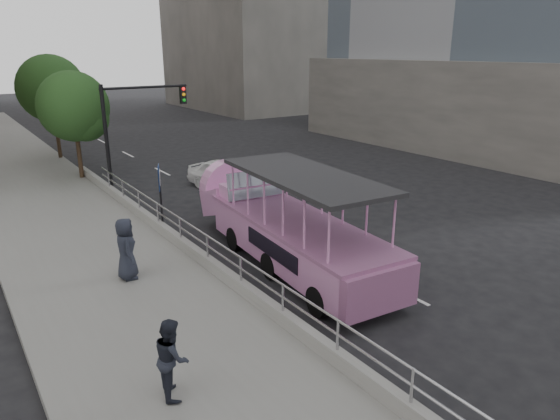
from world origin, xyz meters
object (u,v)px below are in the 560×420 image
object	(u,v)px
car	(225,174)
street_tree_far	(54,91)
duck_boat	(282,225)
parking_sign	(160,193)
traffic_signal	(131,121)
street_tree_near	(76,109)
pedestrian_mid	(172,357)
pedestrian_far	(126,249)

from	to	relation	value
car	street_tree_far	bearing A→B (deg)	96.35
duck_boat	street_tree_far	world-z (taller)	street_tree_far
duck_boat	parking_sign	bearing A→B (deg)	121.45
traffic_signal	street_tree_near	world-z (taller)	street_tree_near
duck_boat	car	size ratio (longest dim) A/B	2.35
pedestrian_mid	street_tree_near	bearing A→B (deg)	6.13
pedestrian_mid	street_tree_near	size ratio (longest dim) A/B	0.28
duck_boat	traffic_signal	size ratio (longest dim) A/B	1.89
pedestrian_far	street_tree_far	distance (m)	19.64
parking_sign	traffic_signal	size ratio (longest dim) A/B	0.53
car	parking_sign	world-z (taller)	parking_sign
duck_boat	traffic_signal	xyz separation A→B (m)	(-1.22, 10.68, 2.31)
traffic_signal	street_tree_near	xyz separation A→B (m)	(-1.60, 3.43, 0.32)
pedestrian_mid	parking_sign	distance (m)	9.48
street_tree_far	pedestrian_far	bearing A→B (deg)	-96.73
duck_boat	pedestrian_far	distance (m)	4.96
car	street_tree_near	bearing A→B (deg)	117.81
duck_boat	parking_sign	world-z (taller)	duck_boat
pedestrian_mid	traffic_signal	world-z (taller)	traffic_signal
car	street_tree_near	distance (m)	8.21
pedestrian_mid	traffic_signal	distance (m)	16.28
pedestrian_far	traffic_signal	xyz separation A→B (m)	(3.67, 9.84, 2.28)
pedestrian_far	car	bearing A→B (deg)	-33.98
car	duck_boat	bearing A→B (deg)	-126.47
parking_sign	street_tree_near	xyz separation A→B (m)	(-0.30, 10.00, 2.08)
street_tree_near	street_tree_far	world-z (taller)	street_tree_far
parking_sign	street_tree_near	size ratio (longest dim) A/B	0.48
traffic_signal	pedestrian_mid	bearing A→B (deg)	-106.74
duck_boat	pedestrian_far	xyz separation A→B (m)	(-4.89, 0.84, 0.03)
pedestrian_far	parking_sign	world-z (taller)	parking_sign
pedestrian_mid	street_tree_far	distance (m)	25.26
parking_sign	traffic_signal	bearing A→B (deg)	78.87
pedestrian_mid	street_tree_far	world-z (taller)	street_tree_far
car	street_tree_near	world-z (taller)	street_tree_near
pedestrian_far	street_tree_near	xyz separation A→B (m)	(2.08, 13.27, 2.60)
pedestrian_mid	parking_sign	bearing A→B (deg)	-5.42
street_tree_near	car	bearing A→B (deg)	-42.85
pedestrian_far	duck_boat	bearing A→B (deg)	-90.41
traffic_signal	street_tree_far	world-z (taller)	street_tree_far
duck_boat	car	xyz separation A→B (m)	(2.76, 8.94, -0.48)
duck_boat	street_tree_far	bearing A→B (deg)	97.41
pedestrian_mid	traffic_signal	size ratio (longest dim) A/B	0.31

